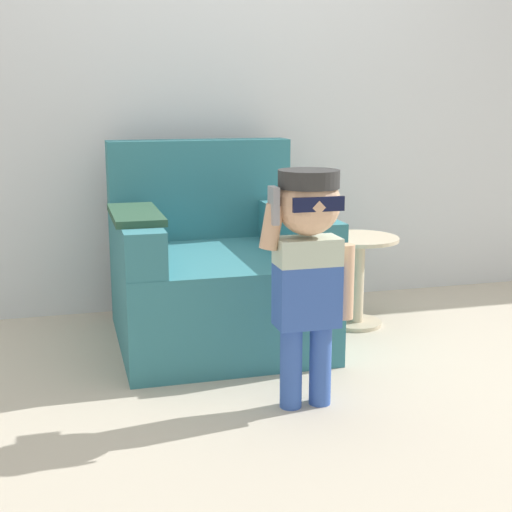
% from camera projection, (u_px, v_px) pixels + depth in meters
% --- Properties ---
extents(ground_plane, '(10.00, 10.00, 0.00)m').
position_uv_depth(ground_plane, '(248.00, 338.00, 3.40)').
color(ground_plane, '#BCB29E').
extents(wall_back, '(10.00, 0.05, 2.60)m').
position_uv_depth(wall_back, '(216.00, 63.00, 3.73)').
color(wall_back, silver).
rests_on(wall_back, ground_plane).
extents(armchair, '(0.93, 0.96, 0.92)m').
position_uv_depth(armchair, '(214.00, 273.00, 3.35)').
color(armchair, teal).
rests_on(armchair, ground_plane).
extents(person_child, '(0.36, 0.27, 0.88)m').
position_uv_depth(person_child, '(308.00, 252.00, 2.54)').
color(person_child, '#3356AD').
rests_on(person_child, ground_plane).
extents(side_table, '(0.40, 0.40, 0.45)m').
position_uv_depth(side_table, '(357.00, 272.00, 3.55)').
color(side_table, beige).
rests_on(side_table, ground_plane).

